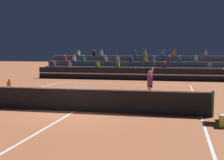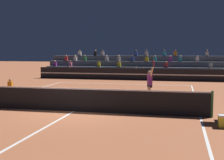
{
  "view_description": "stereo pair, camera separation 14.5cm",
  "coord_description": "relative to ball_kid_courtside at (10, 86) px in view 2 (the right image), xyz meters",
  "views": [
    {
      "loc": [
        4.56,
        -13.16,
        2.72
      ],
      "look_at": [
        0.94,
        3.72,
        1.1
      ],
      "focal_mm": 50.0,
      "sensor_mm": 36.0,
      "label": 1
    },
    {
      "loc": [
        4.7,
        -13.13,
        2.72
      ],
      "look_at": [
        0.94,
        3.72,
        1.1
      ],
      "focal_mm": 50.0,
      "sensor_mm": 36.0,
      "label": 2
    }
  ],
  "objects": [
    {
      "name": "sponsor_banner_wall",
      "position": [
        6.54,
        9.94,
        0.22
      ],
      "size": [
        18.0,
        0.26,
        1.1
      ],
      "color": "black",
      "rests_on": "ground"
    },
    {
      "name": "tennis_player",
      "position": [
        9.67,
        -2.88,
        0.65
      ],
      "size": [
        0.49,
        1.27,
        2.32
      ],
      "color": "tan",
      "rests_on": "ground"
    },
    {
      "name": "ground_plane",
      "position": [
        6.54,
        -5.71,
        -0.33
      ],
      "size": [
        120.0,
        120.0,
        0.0
      ],
      "primitive_type": "plane",
      "color": "#AD603D"
    },
    {
      "name": "bleacher_stand",
      "position": [
        6.54,
        13.1,
        0.5
      ],
      "size": [
        18.49,
        3.8,
        2.83
      ],
      "color": "#4C515B",
      "rests_on": "ground"
    },
    {
      "name": "tennis_net",
      "position": [
        6.54,
        -5.71,
        0.21
      ],
      "size": [
        12.0,
        0.1,
        1.1
      ],
      "color": "#2D6B38",
      "rests_on": "ground"
    },
    {
      "name": "court_lines",
      "position": [
        6.54,
        -5.71,
        -0.33
      ],
      "size": [
        11.1,
        23.9,
        0.01
      ],
      "color": "white",
      "rests_on": "ground"
    },
    {
      "name": "ball_kid_courtside",
      "position": [
        0.0,
        0.0,
        0.0
      ],
      "size": [
        0.3,
        0.36,
        0.84
      ],
      "color": "black",
      "rests_on": "ground"
    },
    {
      "name": "tennis_ball",
      "position": [
        6.79,
        -1.33,
        -0.3
      ],
      "size": [
        0.07,
        0.07,
        0.07
      ],
      "primitive_type": "sphere",
      "color": "#C6DB33",
      "rests_on": "ground"
    }
  ]
}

